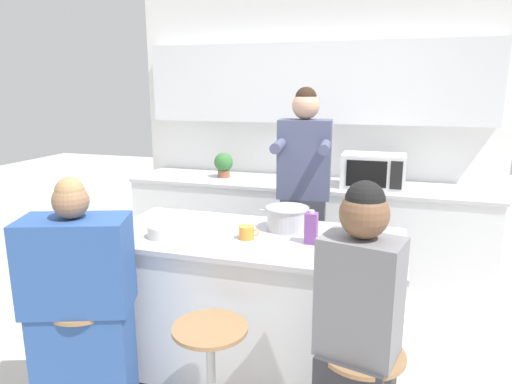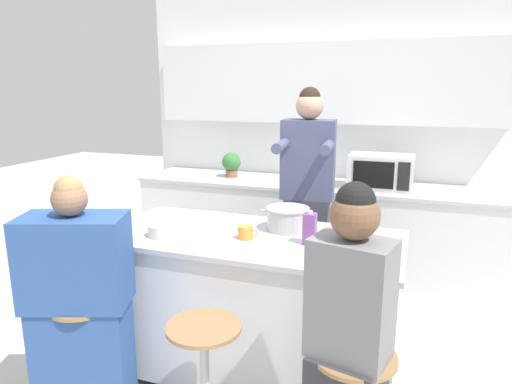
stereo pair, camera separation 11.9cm
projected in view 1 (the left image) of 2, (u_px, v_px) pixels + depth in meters
name	position (u px, v px, depth m)	size (l,w,h in m)	color
ground_plane	(252.00, 370.00, 2.95)	(16.00, 16.00, 0.00)	beige
wall_back	(313.00, 113.00, 4.46)	(3.59, 0.22, 2.70)	white
back_counter	(303.00, 229.00, 4.39)	(3.33, 0.71, 0.92)	silver
kitchen_island	(252.00, 304.00, 2.85)	(1.79, 0.84, 0.92)	black
bar_stool_leftmost	(89.00, 359.00, 2.45)	(0.38, 0.38, 0.67)	#997047
bar_stool_center	(211.00, 384.00, 2.24)	(0.38, 0.38, 0.67)	#997047
person_cooking	(303.00, 210.00, 3.39)	(0.43, 0.57, 1.79)	#383842
person_wrapped_blanket	(81.00, 315.00, 2.37)	(0.59, 0.45, 1.36)	#2D5193
person_seated_near	(357.00, 352.00, 1.96)	(0.37, 0.33, 1.43)	#333338
cooking_pot	(287.00, 218.00, 2.85)	(0.36, 0.27, 0.14)	#B7BABC
fruit_bowl	(163.00, 231.00, 2.71)	(0.18, 0.18, 0.07)	silver
coffee_cup_near	(246.00, 233.00, 2.67)	(0.12, 0.09, 0.08)	orange
banana_bunch	(356.00, 251.00, 2.41)	(0.18, 0.13, 0.06)	yellow
juice_carton	(311.00, 228.00, 2.59)	(0.07, 0.07, 0.20)	#7A428E
microwave	(373.00, 171.00, 4.03)	(0.54, 0.34, 0.30)	white
potted_plant	(224.00, 164.00, 4.49)	(0.19, 0.19, 0.24)	#93563D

